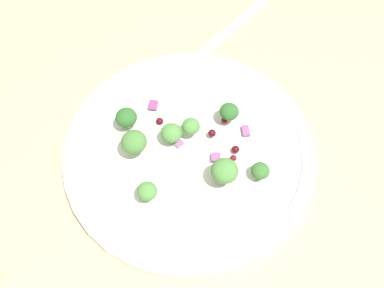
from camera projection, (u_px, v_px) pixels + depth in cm
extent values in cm
cube|color=tan|center=(195.00, 147.00, 53.27)|extent=(180.00, 180.00, 2.00)
cylinder|color=white|center=(192.00, 153.00, 51.00)|extent=(28.32, 28.32, 1.20)
torus|color=white|center=(192.00, 151.00, 50.48)|extent=(27.06, 27.06, 1.00)
cylinder|color=white|center=(192.00, 150.00, 50.40)|extent=(16.43, 16.43, 0.20)
cylinder|color=#ADD18E|center=(135.00, 148.00, 49.23)|extent=(1.05, 1.05, 1.05)
ellipsoid|color=#477A38|center=(134.00, 142.00, 48.14)|extent=(2.81, 2.81, 2.11)
cylinder|color=#ADD18E|center=(191.00, 130.00, 50.60)|extent=(0.76, 0.76, 0.76)
ellipsoid|color=#4C843D|center=(191.00, 125.00, 49.82)|extent=(2.02, 2.02, 1.52)
cylinder|color=#8EB77A|center=(148.00, 195.00, 47.02)|extent=(0.80, 0.80, 0.80)
ellipsoid|color=#4C843D|center=(147.00, 191.00, 46.19)|extent=(2.13, 2.13, 1.60)
cylinder|color=#ADD18E|center=(259.00, 174.00, 48.39)|extent=(0.75, 0.75, 0.75)
ellipsoid|color=#386B2D|center=(260.00, 171.00, 47.61)|extent=(1.99, 1.99, 1.49)
cylinder|color=#8EB77A|center=(224.00, 176.00, 47.52)|extent=(1.07, 1.07, 1.07)
ellipsoid|color=#4C843D|center=(225.00, 171.00, 46.40)|extent=(2.86, 2.86, 2.14)
cylinder|color=#9EC684|center=(229.00, 116.00, 51.42)|extent=(0.82, 0.82, 0.82)
ellipsoid|color=#2D6028|center=(229.00, 112.00, 50.56)|extent=(2.19, 2.19, 1.65)
cylinder|color=#ADD18E|center=(127.00, 123.00, 51.41)|extent=(0.92, 0.92, 0.92)
ellipsoid|color=#2D6028|center=(126.00, 117.00, 50.45)|extent=(2.45, 2.45, 1.83)
cylinder|color=#ADD18E|center=(172.00, 138.00, 50.50)|extent=(0.89, 0.89, 0.89)
ellipsoid|color=#4C843D|center=(171.00, 133.00, 49.57)|extent=(2.37, 2.37, 1.78)
sphere|color=maroon|center=(129.00, 139.00, 50.60)|extent=(0.94, 0.94, 0.94)
sphere|color=#4C0A14|center=(237.00, 147.00, 49.87)|extent=(0.86, 0.86, 0.86)
sphere|color=maroon|center=(233.00, 158.00, 49.25)|extent=(0.70, 0.70, 0.70)
sphere|color=maroon|center=(225.00, 120.00, 51.64)|extent=(0.78, 0.78, 0.78)
sphere|color=maroon|center=(220.00, 177.00, 47.99)|extent=(0.73, 0.73, 0.73)
sphere|color=#4C0A14|center=(212.00, 133.00, 50.50)|extent=(0.87, 0.87, 0.87)
sphere|color=#4C0A14|center=(158.00, 124.00, 51.76)|extent=(0.87, 0.87, 0.87)
cube|color=#934C84|center=(246.00, 131.00, 51.13)|extent=(1.38, 1.56, 0.42)
cube|color=#843D75|center=(153.00, 105.00, 52.88)|extent=(1.35, 1.53, 0.32)
cube|color=#A35B93|center=(178.00, 143.00, 50.58)|extent=(1.25, 1.26, 0.52)
cube|color=#934C84|center=(216.00, 158.00, 49.41)|extent=(1.31, 1.35, 0.54)
cube|color=silver|center=(231.00, 28.00, 61.15)|extent=(5.71, 14.65, 0.50)
cube|color=silver|center=(185.00, 67.00, 57.70)|extent=(3.38, 4.16, 0.50)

